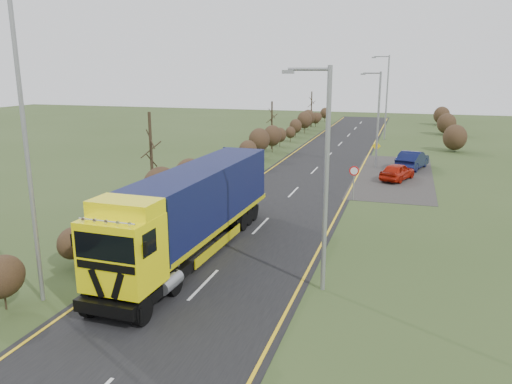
{
  "coord_description": "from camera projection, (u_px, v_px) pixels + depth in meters",
  "views": [
    {
      "loc": [
        7.4,
        -21.0,
        8.4
      ],
      "look_at": [
        0.29,
        2.18,
        2.38
      ],
      "focal_mm": 35.0,
      "sensor_mm": 36.0,
      "label": 1
    }
  ],
  "objects": [
    {
      "name": "streetlight_mid",
      "position": [
        377.0,
        116.0,
        42.42
      ],
      "size": [
        1.74,
        0.18,
        8.16
      ],
      "color": "gray",
      "rests_on": "ground"
    },
    {
      "name": "ground",
      "position": [
        237.0,
        251.0,
        23.62
      ],
      "size": [
        160.0,
        160.0,
        0.0
      ],
      "primitive_type": "plane",
      "color": "#31441D",
      "rests_on": "ground"
    },
    {
      "name": "car_red_hatchback",
      "position": [
        397.0,
        172.0,
        38.39
      ],
      "size": [
        2.85,
        4.22,
        1.33
      ],
      "primitive_type": "imported",
      "rotation": [
        0.0,
        0.0,
        2.78
      ],
      "color": "#A81808",
      "rests_on": "ground"
    },
    {
      "name": "car_blue_sedan",
      "position": [
        412.0,
        160.0,
        42.68
      ],
      "size": [
        2.89,
        5.03,
        1.57
      ],
      "primitive_type": "imported",
      "rotation": [
        0.0,
        0.0,
        2.87
      ],
      "color": "#090E33",
      "rests_on": "ground"
    },
    {
      "name": "streetlight_near",
      "position": [
        324.0,
        172.0,
        18.42
      ],
      "size": [
        1.82,
        0.18,
        8.52
      ],
      "color": "gray",
      "rests_on": "ground"
    },
    {
      "name": "layby",
      "position": [
        394.0,
        175.0,
        40.32
      ],
      "size": [
        6.0,
        18.0,
        0.02
      ],
      "primitive_type": "cube",
      "color": "#2F2B29",
      "rests_on": "ground"
    },
    {
      "name": "streetlight_far",
      "position": [
        386.0,
        93.0,
        59.4
      ],
      "size": [
        2.1,
        0.2,
        9.93
      ],
      "color": "gray",
      "rests_on": "ground"
    },
    {
      "name": "lorry",
      "position": [
        193.0,
        207.0,
        22.66
      ],
      "size": [
        2.82,
        14.53,
        4.03
      ],
      "rotation": [
        0.0,
        0.0,
        -0.03
      ],
      "color": "black",
      "rests_on": "ground"
    },
    {
      "name": "warning_board",
      "position": [
        376.0,
        150.0,
        44.87
      ],
      "size": [
        0.77,
        0.11,
        2.01
      ],
      "color": "gray",
      "rests_on": "ground"
    },
    {
      "name": "road",
      "position": [
        287.0,
        199.0,
        32.89
      ],
      "size": [
        8.0,
        120.0,
        0.02
      ],
      "primitive_type": "cube",
      "color": "black",
      "rests_on": "ground"
    },
    {
      "name": "lane_markings",
      "position": [
        285.0,
        200.0,
        32.6
      ],
      "size": [
        7.52,
        116.0,
        0.01
      ],
      "color": "yellow",
      "rests_on": "road"
    },
    {
      "name": "left_pole",
      "position": [
        27.0,
        158.0,
        17.33
      ],
      "size": [
        0.16,
        0.16,
        10.74
      ],
      "primitive_type": "cylinder",
      "color": "gray",
      "rests_on": "ground"
    },
    {
      "name": "hedgerow",
      "position": [
        189.0,
        176.0,
        32.26
      ],
      "size": [
        2.24,
        102.04,
        6.05
      ],
      "color": "black",
      "rests_on": "ground"
    },
    {
      "name": "speed_sign",
      "position": [
        354.0,
        177.0,
        32.33
      ],
      "size": [
        0.63,
        0.1,
        2.28
      ],
      "color": "gray",
      "rests_on": "ground"
    }
  ]
}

